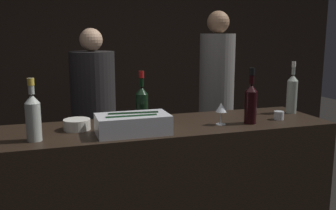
# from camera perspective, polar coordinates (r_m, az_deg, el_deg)

# --- Properties ---
(wall_back_chalkboard) EXTENTS (6.40, 0.06, 2.80)m
(wall_back_chalkboard) POSITION_cam_1_polar(r_m,az_deg,el_deg) (4.70, -9.13, 8.26)
(wall_back_chalkboard) COLOR black
(wall_back_chalkboard) RESTS_ON ground_plane
(bar_counter) EXTENTS (2.06, 0.59, 1.03)m
(bar_counter) POSITION_cam_1_polar(r_m,az_deg,el_deg) (2.53, 0.21, -14.43)
(bar_counter) COLOR black
(bar_counter) RESTS_ON ground_plane
(ice_bin_with_bottles) EXTENTS (0.41, 0.23, 0.12)m
(ice_bin_with_bottles) POSITION_cam_1_polar(r_m,az_deg,el_deg) (2.14, -5.39, -2.77)
(ice_bin_with_bottles) COLOR silver
(ice_bin_with_bottles) RESTS_ON bar_counter
(bowl_white) EXTENTS (0.16, 0.16, 0.06)m
(bowl_white) POSITION_cam_1_polar(r_m,az_deg,el_deg) (2.29, -13.70, -2.85)
(bowl_white) COLOR silver
(bowl_white) RESTS_ON bar_counter
(wine_glass) EXTENTS (0.07, 0.07, 0.14)m
(wine_glass) POSITION_cam_1_polar(r_m,az_deg,el_deg) (2.36, 8.10, -0.52)
(wine_glass) COLOR silver
(wine_glass) RESTS_ON bar_counter
(candle_votive) EXTENTS (0.07, 0.07, 0.06)m
(candle_votive) POSITION_cam_1_polar(r_m,az_deg,el_deg) (2.60, 16.53, -1.52)
(candle_votive) COLOR silver
(candle_votive) RESTS_ON bar_counter
(rose_wine_bottle) EXTENTS (0.08, 0.08, 0.34)m
(rose_wine_bottle) POSITION_cam_1_polar(r_m,az_deg,el_deg) (2.10, -19.88, -1.48)
(rose_wine_bottle) COLOR #B2B7AD
(rose_wine_bottle) RESTS_ON bar_counter
(white_wine_bottle) EXTENTS (0.07, 0.07, 0.37)m
(white_wine_bottle) POSITION_cam_1_polar(r_m,az_deg,el_deg) (2.82, 18.38, 1.84)
(white_wine_bottle) COLOR #9EA899
(white_wine_bottle) RESTS_ON bar_counter
(red_wine_bottle_burgundy) EXTENTS (0.08, 0.08, 0.33)m
(red_wine_bottle_burgundy) POSITION_cam_1_polar(r_m,az_deg,el_deg) (2.39, -4.01, 0.37)
(red_wine_bottle_burgundy) COLOR black
(red_wine_bottle_burgundy) RESTS_ON bar_counter
(red_wine_bottle_black_foil) EXTENTS (0.08, 0.08, 0.35)m
(red_wine_bottle_black_foil) POSITION_cam_1_polar(r_m,az_deg,el_deg) (2.42, 12.50, 0.55)
(red_wine_bottle_black_foil) COLOR black
(red_wine_bottle_black_foil) RESTS_ON bar_counter
(person_in_hoodie) EXTENTS (0.41, 0.41, 1.65)m
(person_in_hoodie) POSITION_cam_1_polar(r_m,az_deg,el_deg) (3.58, -11.27, -0.55)
(person_in_hoodie) COLOR black
(person_in_hoodie) RESTS_ON ground_plane
(person_blond_tee) EXTENTS (0.33, 0.33, 1.81)m
(person_blond_tee) POSITION_cam_1_polar(r_m,az_deg,el_deg) (3.65, 7.39, 1.61)
(person_blond_tee) COLOR black
(person_blond_tee) RESTS_ON ground_plane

